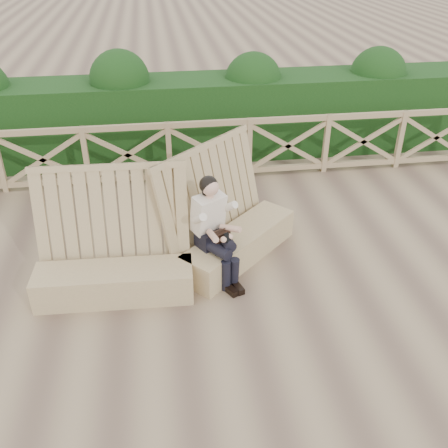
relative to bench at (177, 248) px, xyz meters
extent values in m
plane|color=brown|center=(0.75, -0.72, -0.39)|extent=(60.00, 60.00, 0.00)
cube|color=#947B55|center=(-0.80, -0.38, -0.18)|extent=(1.94, 0.58, 0.41)
cube|color=#947B55|center=(-0.79, -0.11, 0.40)|extent=(1.94, 0.52, 1.53)
cube|color=#947B55|center=(0.86, 0.23, -0.18)|extent=(1.74, 1.68, 0.41)
cube|color=#947B55|center=(0.67, 0.43, 0.40)|extent=(1.70, 1.63, 1.53)
cube|color=black|center=(0.45, -0.02, 0.14)|extent=(0.45, 0.41, 0.22)
cube|color=beige|center=(0.42, 0.03, 0.48)|extent=(0.49, 0.45, 0.53)
sphere|color=tan|center=(0.45, -0.02, 0.86)|extent=(0.29, 0.29, 0.21)
sphere|color=black|center=(0.43, 0.01, 0.88)|extent=(0.32, 0.32, 0.23)
cylinder|color=black|center=(0.47, -0.24, 0.12)|extent=(0.36, 0.48, 0.15)
cylinder|color=black|center=(0.60, -0.15, 0.19)|extent=(0.37, 0.48, 0.17)
cylinder|color=black|center=(0.58, -0.44, -0.18)|extent=(0.17, 0.17, 0.41)
cylinder|color=black|center=(0.69, -0.40, -0.18)|extent=(0.17, 0.17, 0.41)
cube|color=black|center=(0.62, -0.52, -0.35)|extent=(0.20, 0.25, 0.08)
cube|color=black|center=(0.72, -0.49, -0.35)|extent=(0.20, 0.25, 0.08)
cube|color=black|center=(0.55, -0.16, 0.24)|extent=(0.25, 0.22, 0.14)
cube|color=black|center=(0.62, -0.31, 0.30)|extent=(0.11, 0.11, 0.12)
cube|color=#957F56|center=(0.75, 2.78, 0.66)|extent=(10.10, 0.07, 0.10)
cube|color=#957F56|center=(0.75, 2.78, -0.27)|extent=(10.10, 0.07, 0.10)
cube|color=black|center=(0.75, 3.98, 0.36)|extent=(12.00, 1.20, 1.50)
camera|label=1|loc=(-0.16, -5.41, 3.64)|focal=40.00mm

